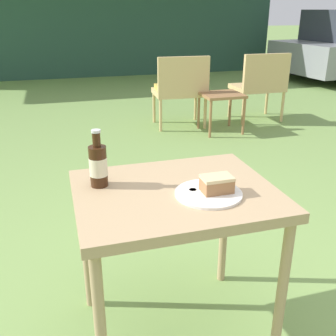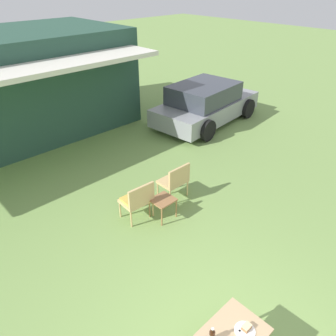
{
  "view_description": "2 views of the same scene",
  "coord_description": "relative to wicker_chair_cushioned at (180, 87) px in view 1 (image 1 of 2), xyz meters",
  "views": [
    {
      "loc": [
        -0.41,
        -1.3,
        1.33
      ],
      "look_at": [
        0.0,
        0.1,
        0.74
      ],
      "focal_mm": 42.0,
      "sensor_mm": 36.0,
      "label": 1
    },
    {
      "loc": [
        -2.17,
        -1.15,
        4.35
      ],
      "look_at": [
        1.81,
        3.04,
        0.9
      ],
      "focal_mm": 35.0,
      "sensor_mm": 36.0,
      "label": 2
    }
  ],
  "objects": [
    {
      "name": "wicker_chair_plain",
      "position": [
        1.04,
        -0.02,
        0.01
      ],
      "size": [
        0.6,
        0.46,
        0.84
      ],
      "rotation": [
        0.0,
        0.0,
        3.13
      ],
      "color": "tan",
      "rests_on": "ground_plane"
    },
    {
      "name": "cake_on_plate",
      "position": [
        -0.91,
        -3.18,
        0.23
      ],
      "size": [
        0.25,
        0.25,
        0.07
      ],
      "color": "white",
      "rests_on": "patio_table"
    },
    {
      "name": "patio_table",
      "position": [
        -1.03,
        -3.1,
        0.13
      ],
      "size": [
        0.76,
        0.62,
        0.69
      ],
      "color": "tan",
      "rests_on": "ground_plane"
    },
    {
      "name": "garden_side_table",
      "position": [
        0.39,
        -0.33,
        -0.1
      ],
      "size": [
        0.45,
        0.42,
        0.44
      ],
      "color": "#996B42",
      "rests_on": "ground_plane"
    },
    {
      "name": "fork",
      "position": [
        -0.96,
        -3.18,
        0.21
      ],
      "size": [
        0.17,
        0.02,
        0.01
      ],
      "color": "silver",
      "rests_on": "patio_table"
    },
    {
      "name": "wicker_chair_cushioned",
      "position": [
        0.0,
        0.0,
        0.0
      ],
      "size": [
        0.62,
        0.49,
        0.84
      ],
      "rotation": [
        0.0,
        0.0,
        3.08
      ],
      "color": "tan",
      "rests_on": "ground_plane"
    },
    {
      "name": "ground_plane",
      "position": [
        -1.03,
        -3.1,
        -0.48
      ],
      "size": [
        60.0,
        60.0,
        0.0
      ],
      "primitive_type": "plane",
      "color": "#7A9E51"
    },
    {
      "name": "cola_bottle_near",
      "position": [
        -1.3,
        -2.98,
        0.3
      ],
      "size": [
        0.07,
        0.07,
        0.23
      ],
      "color": "#381E0F",
      "rests_on": "patio_table"
    },
    {
      "name": "cabin_building",
      "position": [
        -0.91,
        5.92,
        1.01
      ],
      "size": [
        8.59,
        5.04,
        2.95
      ],
      "color": "#284C3D",
      "rests_on": "ground_plane"
    },
    {
      "name": "loose_bottle_cap",
      "position": [
        -0.97,
        -3.14,
        0.22
      ],
      "size": [
        0.03,
        0.03,
        0.01
      ],
      "color": "silver",
      "rests_on": "patio_table"
    }
  ]
}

